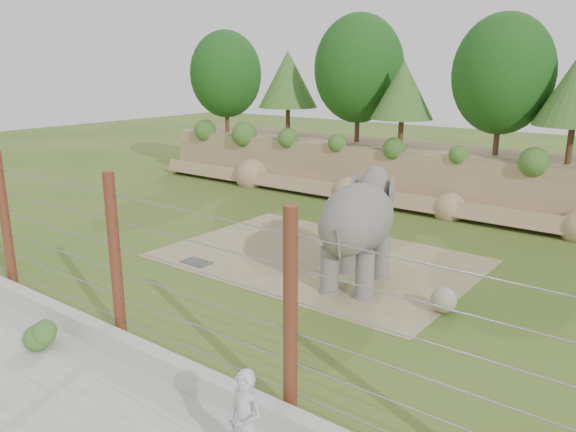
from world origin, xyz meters
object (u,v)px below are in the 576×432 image
Objects in this scene: elephant at (357,233)px; barrier_fence at (115,258)px; zookeeper at (245,424)px; stone_ball at (444,300)px.

elephant is 6.81m from barrier_fence.
barrier_fence is 5.71m from zookeeper.
zookeeper is (-0.14, -7.58, 0.54)m from stone_ball.
zookeeper reaches higher than stone_ball.
zookeeper is (2.67, -7.87, -0.68)m from elephant.
barrier_fence reaches higher than stone_ball.
elephant is at bearing 66.63° from barrier_fence.
barrier_fence is (-5.50, -5.95, 1.64)m from stone_ball.
stone_ball is at bearing 91.75° from zookeeper.
elephant reaches higher than stone_ball.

